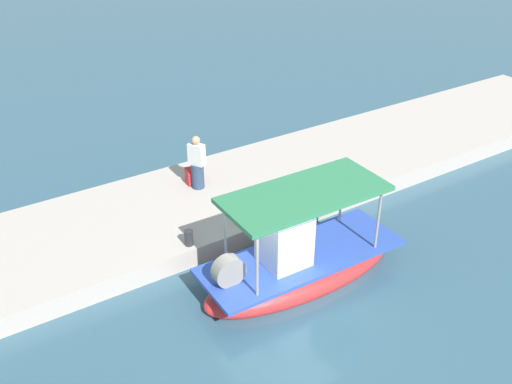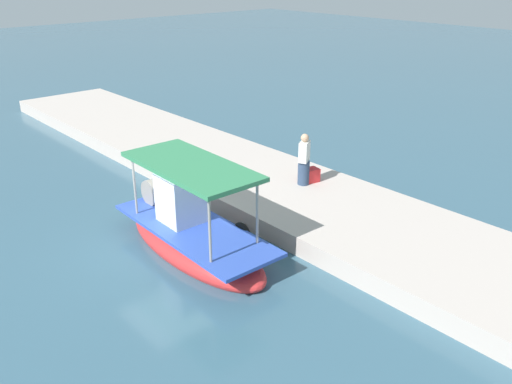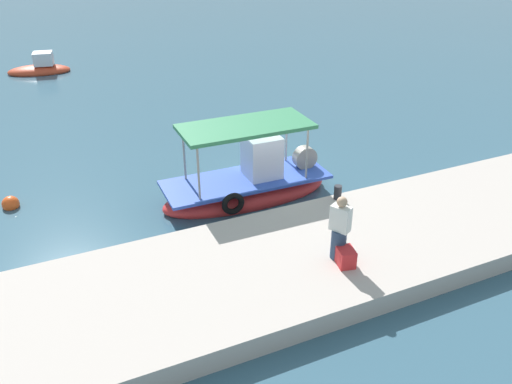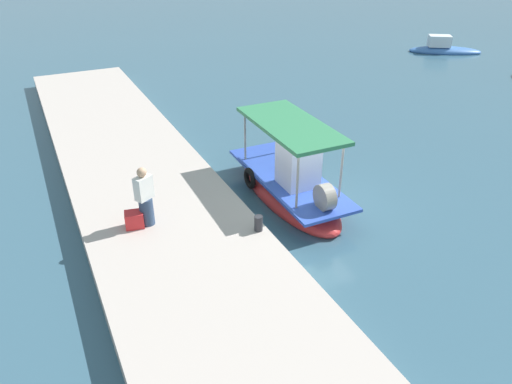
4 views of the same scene
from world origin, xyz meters
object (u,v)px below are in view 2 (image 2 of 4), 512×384
fisherman_near_bollard (304,162)px  cargo_crate (311,175)px  mooring_bollard (210,183)px  main_fishing_boat (193,234)px

fisherman_near_bollard → cargo_crate: fisherman_near_bollard is taller
mooring_bollard → fisherman_near_bollard: bearing=-122.4°
fisherman_near_bollard → main_fishing_boat: bearing=94.4°
main_fishing_boat → fisherman_near_bollard: size_ratio=3.25×
main_fishing_boat → mooring_bollard: bearing=-46.6°
mooring_bollard → main_fishing_boat: bearing=133.4°
main_fishing_boat → cargo_crate: (0.37, -5.23, 0.31)m
fisherman_near_bollard → mooring_bollard: 3.22m
fisherman_near_bollard → mooring_bollard: bearing=57.6°
main_fishing_boat → fisherman_near_bollard: main_fishing_boat is taller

